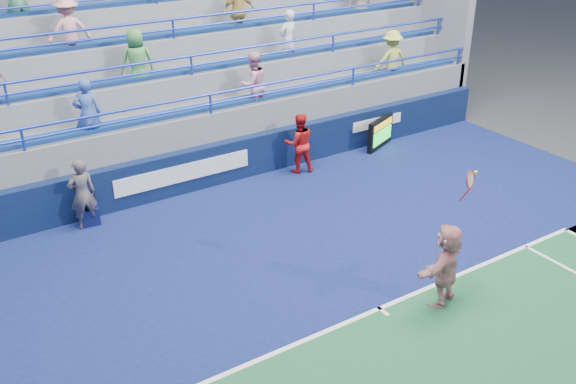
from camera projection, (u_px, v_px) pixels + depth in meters
ground at (380, 309)px, 11.86m from camera, size 120.00×120.00×0.00m
sponsor_wall at (217, 164)px, 16.52m from camera, size 18.00×0.32×1.10m
bleacher_stand at (157, 90)px, 18.92m from camera, size 18.00×5.60×6.13m
serve_speed_board at (380, 133)px, 18.77m from camera, size 1.25×0.64×0.90m
judge_chair at (89, 214)px, 14.71m from camera, size 0.49×0.50×0.77m
tennis_player at (446, 265)px, 11.72m from camera, size 1.59×0.97×2.64m
line_judge at (82, 194)px, 14.28m from camera, size 0.63×0.42×1.68m
ball_girl at (299, 143)px, 17.07m from camera, size 0.96×0.85×1.64m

